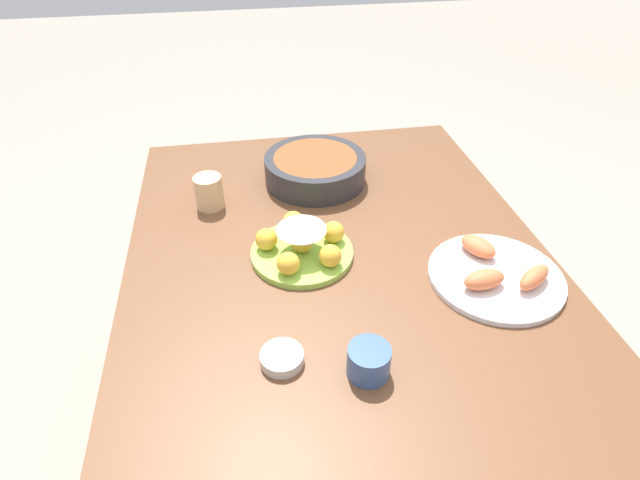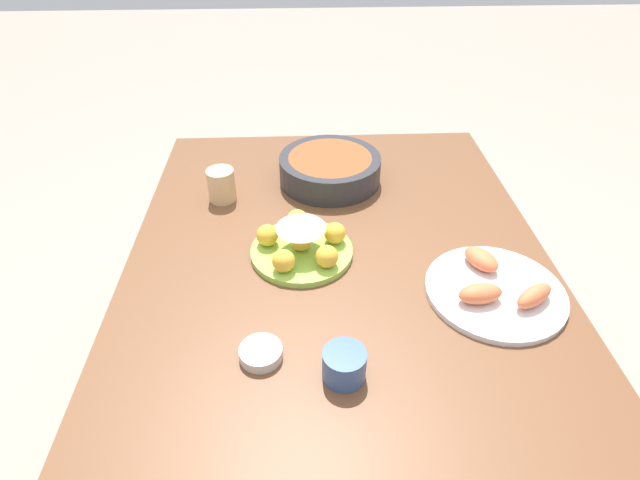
# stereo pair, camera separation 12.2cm
# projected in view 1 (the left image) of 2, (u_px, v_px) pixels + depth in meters

# --- Properties ---
(ground_plane) EXTENTS (12.00, 12.00, 0.00)m
(ground_plane) POSITION_uv_depth(u_px,v_px,m) (333.00, 425.00, 1.73)
(ground_plane) COLOR #9E9384
(dining_table) EXTENTS (1.31, 1.04, 0.78)m
(dining_table) POSITION_uv_depth(u_px,v_px,m) (337.00, 278.00, 1.31)
(dining_table) COLOR brown
(dining_table) RESTS_ON ground_plane
(cake_plate) EXTENTS (0.25, 0.25, 0.09)m
(cake_plate) POSITION_uv_depth(u_px,v_px,m) (302.00, 245.00, 1.22)
(cake_plate) COLOR #99CC4C
(cake_plate) RESTS_ON dining_table
(serving_bowl) EXTENTS (0.30, 0.30, 0.08)m
(serving_bowl) POSITION_uv_depth(u_px,v_px,m) (314.00, 168.00, 1.50)
(serving_bowl) COLOR #2D2D33
(serving_bowl) RESTS_ON dining_table
(sauce_bowl) EXTENTS (0.09, 0.09, 0.02)m
(sauce_bowl) POSITION_uv_depth(u_px,v_px,m) (282.00, 357.00, 0.97)
(sauce_bowl) COLOR beige
(sauce_bowl) RESTS_ON dining_table
(seafood_platter) EXTENTS (0.31, 0.31, 0.06)m
(seafood_platter) POSITION_uv_depth(u_px,v_px,m) (496.00, 273.00, 1.16)
(seafood_platter) COLOR silver
(seafood_platter) RESTS_ON dining_table
(cup_near) EXTENTS (0.08, 0.08, 0.06)m
(cup_near) POSITION_uv_depth(u_px,v_px,m) (369.00, 361.00, 0.94)
(cup_near) COLOR #38568E
(cup_near) RESTS_ON dining_table
(cup_far) EXTENTS (0.08, 0.08, 0.09)m
(cup_far) POSITION_uv_depth(u_px,v_px,m) (209.00, 192.00, 1.38)
(cup_far) COLOR #DBB27F
(cup_far) RESTS_ON dining_table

